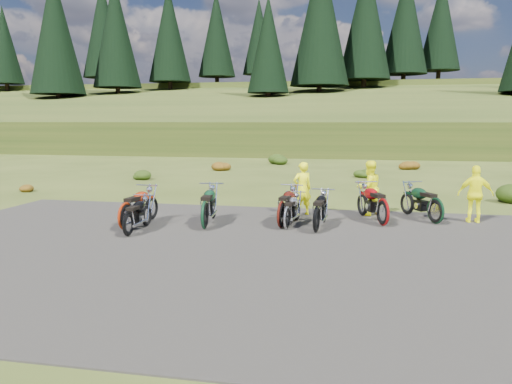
% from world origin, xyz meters
% --- Properties ---
extents(ground, '(300.00, 300.00, 0.00)m').
position_xyz_m(ground, '(0.00, 0.00, 0.00)').
color(ground, '#344416').
rests_on(ground, ground).
extents(gravel_pad, '(20.00, 12.00, 0.04)m').
position_xyz_m(gravel_pad, '(0.00, -2.00, 0.00)').
color(gravel_pad, black).
rests_on(gravel_pad, ground).
extents(hill_slope, '(300.00, 45.97, 9.37)m').
position_xyz_m(hill_slope, '(0.00, 50.00, 0.00)').
color(hill_slope, '#2A3B13').
rests_on(hill_slope, ground).
extents(hill_plateau, '(300.00, 90.00, 9.17)m').
position_xyz_m(hill_plateau, '(0.00, 110.00, 0.00)').
color(hill_plateau, '#2A3B13').
rests_on(hill_plateau, ground).
extents(conifer_13, '(5.72, 5.72, 15.00)m').
position_xyz_m(conifer_13, '(-57.00, 64.00, 15.86)').
color(conifer_13, black).
rests_on(conifer_13, ground).
extents(conifer_14, '(5.28, 5.28, 14.00)m').
position_xyz_m(conifer_14, '(-51.00, 70.00, 16.55)').
color(conifer_14, black).
rests_on(conifer_14, ground).
extents(conifer_15, '(7.92, 7.92, 20.00)m').
position_xyz_m(conifer_15, '(-45.00, 76.00, 20.16)').
color(conifer_15, black).
rests_on(conifer_15, ground).
extents(conifer_16, '(7.48, 7.48, 19.00)m').
position_xyz_m(conifer_16, '(-39.00, 51.00, 15.28)').
color(conifer_16, black).
rests_on(conifer_16, ground).
extents(conifer_17, '(7.04, 7.04, 18.00)m').
position_xyz_m(conifer_17, '(-33.00, 57.00, 15.97)').
color(conifer_17, black).
rests_on(conifer_17, ground).
extents(conifer_18, '(6.60, 6.60, 17.00)m').
position_xyz_m(conifer_18, '(-27.00, 63.00, 16.66)').
color(conifer_18, black).
rests_on(conifer_18, ground).
extents(conifer_19, '(6.16, 6.16, 16.00)m').
position_xyz_m(conifer_19, '(-21.00, 69.00, 17.36)').
color(conifer_19, black).
rests_on(conifer_19, ground).
extents(conifer_20, '(5.72, 5.72, 15.00)m').
position_xyz_m(conifer_20, '(-15.00, 75.00, 17.65)').
color(conifer_20, black).
rests_on(conifer_20, ground).
extents(conifer_21, '(5.28, 5.28, 14.00)m').
position_xyz_m(conifer_21, '(-9.00, 50.00, 12.56)').
color(conifer_21, black).
rests_on(conifer_21, ground).
extents(conifer_22, '(7.92, 7.92, 20.00)m').
position_xyz_m(conifer_22, '(-3.00, 56.00, 16.77)').
color(conifer_22, black).
rests_on(conifer_22, ground).
extents(conifer_23, '(7.48, 7.48, 19.00)m').
position_xyz_m(conifer_23, '(3.00, 62.00, 17.47)').
color(conifer_23, black).
rests_on(conifer_23, ground).
extents(conifer_24, '(7.04, 7.04, 18.00)m').
position_xyz_m(conifer_24, '(9.00, 68.00, 18.16)').
color(conifer_24, black).
rests_on(conifer_24, ground).
extents(conifer_25, '(6.60, 6.60, 17.00)m').
position_xyz_m(conifer_25, '(15.00, 74.00, 18.66)').
color(conifer_25, black).
rests_on(conifer_25, ground).
extents(shrub_0, '(0.77, 0.77, 0.45)m').
position_xyz_m(shrub_0, '(-12.00, 6.00, 0.23)').
color(shrub_0, '#6E320D').
rests_on(shrub_0, ground).
extents(shrub_1, '(1.03, 1.03, 0.61)m').
position_xyz_m(shrub_1, '(-9.10, 11.30, 0.31)').
color(shrub_1, '#1F380E').
rests_on(shrub_1, ground).
extents(shrub_2, '(1.30, 1.30, 0.77)m').
position_xyz_m(shrub_2, '(-6.20, 16.60, 0.38)').
color(shrub_2, '#6E320D').
rests_on(shrub_2, ground).
extents(shrub_3, '(1.56, 1.56, 0.92)m').
position_xyz_m(shrub_3, '(-3.30, 21.90, 0.46)').
color(shrub_3, '#1F380E').
rests_on(shrub_3, ground).
extents(shrub_4, '(0.77, 0.77, 0.45)m').
position_xyz_m(shrub_4, '(-0.40, 9.20, 0.23)').
color(shrub_4, '#6E320D').
rests_on(shrub_4, ground).
extents(shrub_5, '(1.03, 1.03, 0.61)m').
position_xyz_m(shrub_5, '(2.50, 14.50, 0.31)').
color(shrub_5, '#1F380E').
rests_on(shrub_5, ground).
extents(shrub_6, '(1.30, 1.30, 0.77)m').
position_xyz_m(shrub_6, '(5.40, 19.80, 0.38)').
color(shrub_6, '#6E320D').
rests_on(shrub_6, ground).
extents(motorcycle_0, '(0.68, 1.92, 1.00)m').
position_xyz_m(motorcycle_0, '(-3.87, -1.19, 0.00)').
color(motorcycle_0, black).
rests_on(motorcycle_0, ground).
extents(motorcycle_1, '(0.96, 2.30, 1.17)m').
position_xyz_m(motorcycle_1, '(-4.27, -0.51, 0.00)').
color(motorcycle_1, '#9F280B').
rests_on(motorcycle_1, ground).
extents(motorcycle_2, '(1.05, 2.38, 1.21)m').
position_xyz_m(motorcycle_2, '(-2.12, 0.03, 0.00)').
color(motorcycle_2, '#0E341C').
rests_on(motorcycle_2, ground).
extents(motorcycle_3, '(0.83, 1.92, 0.98)m').
position_xyz_m(motorcycle_3, '(0.18, 0.50, 0.00)').
color(motorcycle_3, '#BCBBC0').
rests_on(motorcycle_3, ground).
extents(motorcycle_4, '(0.98, 2.26, 1.15)m').
position_xyz_m(motorcycle_4, '(-0.01, 0.66, 0.00)').
color(motorcycle_4, '#44110B').
rests_on(motorcycle_4, ground).
extents(motorcycle_5, '(0.88, 2.15, 1.10)m').
position_xyz_m(motorcycle_5, '(1.03, 0.21, 0.00)').
color(motorcycle_5, black).
rests_on(motorcycle_5, ground).
extents(motorcycle_6, '(1.56, 2.41, 1.20)m').
position_xyz_m(motorcycle_6, '(2.88, 1.52, 0.00)').
color(motorcycle_6, maroon).
rests_on(motorcycle_6, ground).
extents(motorcycle_7, '(1.69, 2.32, 1.17)m').
position_xyz_m(motorcycle_7, '(4.45, 2.11, 0.00)').
color(motorcycle_7, black).
rests_on(motorcycle_7, ground).
extents(person_middle, '(0.76, 0.67, 1.74)m').
position_xyz_m(person_middle, '(0.37, 2.79, 0.87)').
color(person_middle, '#F7FA0D').
rests_on(person_middle, ground).
extents(person_right_a, '(1.10, 1.05, 1.79)m').
position_xyz_m(person_right_a, '(2.51, 3.19, 0.89)').
color(person_right_a, '#F7FA0D').
rests_on(person_right_a, ground).
extents(person_right_b, '(1.03, 0.45, 1.74)m').
position_xyz_m(person_right_b, '(5.64, 2.57, 0.87)').
color(person_right_b, '#F7FA0D').
rests_on(person_right_b, ground).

